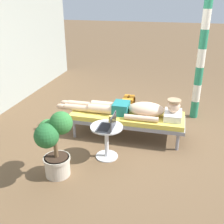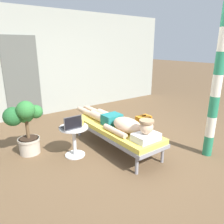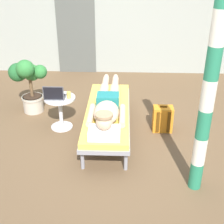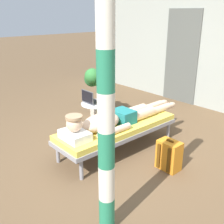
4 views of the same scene
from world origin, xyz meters
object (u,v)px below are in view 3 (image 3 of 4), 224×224
(laptop, at_px, (55,95))
(backpack, at_px, (163,119))
(lounge_chair, at_px, (108,114))
(drink_glass, at_px, (69,95))
(potted_plant, at_px, (28,81))
(porch_post, at_px, (208,95))
(side_table, at_px, (60,107))
(person_reclining, at_px, (107,106))

(laptop, bearing_deg, backpack, 1.00)
(lounge_chair, height_order, drink_glass, drink_glass)
(potted_plant, bearing_deg, porch_post, -37.06)
(lounge_chair, bearing_deg, laptop, 171.78)
(lounge_chair, relative_size, potted_plant, 2.01)
(laptop, distance_m, porch_post, 2.38)
(lounge_chair, distance_m, laptop, 0.85)
(side_table, xyz_separation_m, backpack, (1.59, -0.02, -0.16))
(drink_glass, height_order, backpack, drink_glass)
(backpack, height_order, porch_post, porch_post)
(side_table, bearing_deg, lounge_chair, -12.69)
(side_table, distance_m, potted_plant, 0.85)
(person_reclining, relative_size, backpack, 5.12)
(lounge_chair, height_order, potted_plant, potted_plant)
(person_reclining, height_order, side_table, person_reclining)
(side_table, height_order, drink_glass, drink_glass)
(backpack, bearing_deg, porch_post, -78.82)
(drink_glass, distance_m, potted_plant, 0.95)
(backpack, bearing_deg, lounge_chair, -170.26)
(lounge_chair, height_order, side_table, side_table)
(side_table, relative_size, laptop, 1.69)
(lounge_chair, relative_size, backpack, 4.59)
(person_reclining, distance_m, laptop, 0.83)
(porch_post, bearing_deg, person_reclining, 135.78)
(porch_post, bearing_deg, side_table, 144.24)
(drink_glass, bearing_deg, side_table, 171.41)
(laptop, height_order, potted_plant, potted_plant)
(side_table, bearing_deg, porch_post, -35.76)
(potted_plant, height_order, porch_post, porch_post)
(person_reclining, bearing_deg, potted_plant, 149.92)
(laptop, relative_size, drink_glass, 2.97)
(side_table, distance_m, porch_post, 2.43)
(person_reclining, xyz_separation_m, drink_glass, (-0.59, 0.23, 0.06))
(lounge_chair, xyz_separation_m, porch_post, (1.10, -1.16, 0.86))
(lounge_chair, height_order, porch_post, porch_post)
(porch_post, bearing_deg, lounge_chair, 133.50)
(drink_glass, xyz_separation_m, backpack, (1.44, 0.00, -0.38))
(laptop, distance_m, potted_plant, 0.81)
(side_table, bearing_deg, person_reclining, -19.02)
(person_reclining, distance_m, backpack, 0.93)
(side_table, bearing_deg, drink_glass, -8.59)
(laptop, bearing_deg, drink_glass, 7.76)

